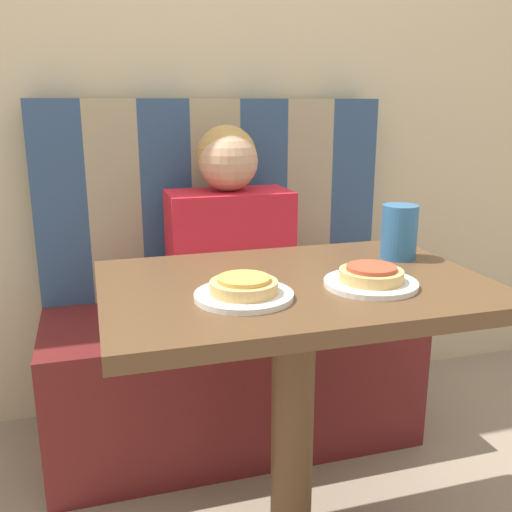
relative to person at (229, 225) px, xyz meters
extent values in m
cube|color=#C6B28E|center=(0.00, 0.32, 0.56)|extent=(7.00, 0.05, 2.60)
cube|color=#5B1919|center=(0.00, 0.00, -0.51)|extent=(1.19, 0.53, 0.46)
cube|color=navy|center=(-0.51, 0.22, 0.05)|extent=(0.17, 0.09, 0.67)
cube|color=tan|center=(-0.34, 0.22, 0.05)|extent=(0.17, 0.09, 0.67)
cube|color=navy|center=(-0.17, 0.22, 0.05)|extent=(0.17, 0.09, 0.67)
cube|color=tan|center=(0.00, 0.22, 0.05)|extent=(0.17, 0.09, 0.67)
cube|color=navy|center=(0.17, 0.22, 0.05)|extent=(0.17, 0.09, 0.67)
cube|color=tan|center=(0.34, 0.22, 0.05)|extent=(0.17, 0.09, 0.67)
cube|color=navy|center=(0.51, 0.22, 0.05)|extent=(0.17, 0.09, 0.67)
cube|color=brown|center=(0.00, -0.61, -0.02)|extent=(0.84, 0.57, 0.03)
cylinder|color=brown|center=(0.00, -0.61, -0.39)|extent=(0.10, 0.10, 0.71)
cube|color=red|center=(0.00, 0.00, -0.09)|extent=(0.39, 0.21, 0.39)
sphere|color=tan|center=(0.00, 0.00, 0.20)|extent=(0.18, 0.18, 0.18)
sphere|color=#AD8447|center=(0.00, 0.02, 0.22)|extent=(0.19, 0.19, 0.19)
cylinder|color=white|center=(-0.14, -0.70, 0.01)|extent=(0.20, 0.20, 0.01)
cylinder|color=white|center=(0.14, -0.70, 0.01)|extent=(0.20, 0.20, 0.01)
cylinder|color=tan|center=(-0.14, -0.70, 0.02)|extent=(0.14, 0.14, 0.02)
cylinder|color=gold|center=(-0.14, -0.70, 0.04)|extent=(0.11, 0.11, 0.01)
cylinder|color=tan|center=(0.14, -0.70, 0.02)|extent=(0.14, 0.14, 0.02)
cylinder|color=#AD472D|center=(0.14, -0.70, 0.04)|extent=(0.11, 0.11, 0.01)
cylinder|color=#2D669E|center=(0.31, -0.51, 0.07)|extent=(0.09, 0.09, 0.13)
camera|label=1|loc=(-0.42, -1.73, 0.38)|focal=40.00mm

